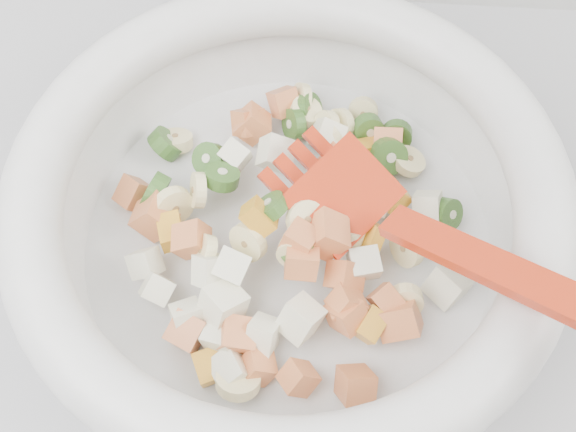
{
  "coord_description": "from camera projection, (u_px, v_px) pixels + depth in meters",
  "views": [
    {
      "loc": [
        0.12,
        1.24,
        1.36
      ],
      "look_at": [
        0.1,
        1.48,
        0.95
      ],
      "focal_mm": 45.0,
      "sensor_mm": 36.0,
      "label": 1
    }
  ],
  "objects": [
    {
      "name": "counter",
      "position": [
        205.0,
        429.0,
        0.9
      ],
      "size": [
        2.0,
        0.6,
        0.9
      ],
      "primitive_type": "cube",
      "color": "#9E9DA3",
      "rests_on": "ground"
    },
    {
      "name": "mixing_bowl",
      "position": [
        289.0,
        210.0,
        0.47
      ],
      "size": [
        0.41,
        0.36,
        0.16
      ],
      "color": "silver",
      "rests_on": "counter"
    }
  ]
}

